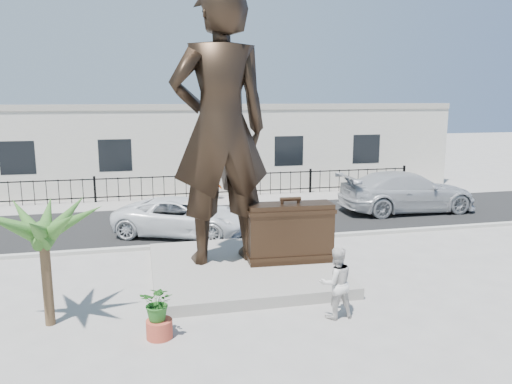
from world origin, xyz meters
TOP-DOWN VIEW (x-y plane):
  - ground at (0.00, 0.00)m, footprint 100.00×100.00m
  - street at (0.00, 8.00)m, footprint 40.00×7.00m
  - curb at (0.00, 4.50)m, footprint 40.00×0.25m
  - far_sidewalk at (0.00, 12.00)m, footprint 40.00×2.50m
  - plinth at (-0.50, 1.50)m, footprint 5.20×5.20m
  - fence at (0.00, 12.80)m, footprint 22.00×0.10m
  - building at (0.00, 17.00)m, footprint 28.00×7.00m
  - statue at (-1.05, 1.98)m, footprint 2.99×2.11m
  - suitcase at (0.88, 1.39)m, footprint 2.50×0.91m
  - tourist at (0.99, -1.88)m, footprint 0.86×0.69m
  - car_white at (-1.88, 6.03)m, footprint 5.44×4.01m
  - car_silver at (8.26, 7.65)m, footprint 6.14×2.56m
  - worker at (0.12, 12.05)m, footprint 1.14×0.88m
  - palm_tree at (-5.43, -0.78)m, footprint 1.80×1.80m
  - planter at (-3.05, -1.98)m, footprint 0.56×0.56m
  - shrub at (-3.05, -1.98)m, footprint 0.89×0.84m

SIDE VIEW (x-z plane):
  - ground at x=0.00m, z-range 0.00..0.00m
  - palm_tree at x=-5.43m, z-range -1.60..1.60m
  - street at x=0.00m, z-range 0.00..0.01m
  - far_sidewalk at x=0.00m, z-range 0.00..0.02m
  - curb at x=0.00m, z-range 0.00..0.12m
  - plinth at x=-0.50m, z-range 0.00..0.30m
  - planter at x=-3.05m, z-range 0.00..0.40m
  - fence at x=0.00m, z-range 0.00..1.20m
  - car_white at x=-1.88m, z-range 0.01..1.38m
  - shrub at x=-3.05m, z-range 0.40..1.19m
  - worker at x=0.12m, z-range 0.02..1.58m
  - tourist at x=0.99m, z-range 0.00..1.70m
  - car_silver at x=8.26m, z-range 0.01..1.78m
  - suitcase at x=0.88m, z-range 0.30..2.04m
  - building at x=0.00m, z-range 0.00..4.40m
  - statue at x=-1.05m, z-range 0.30..8.07m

